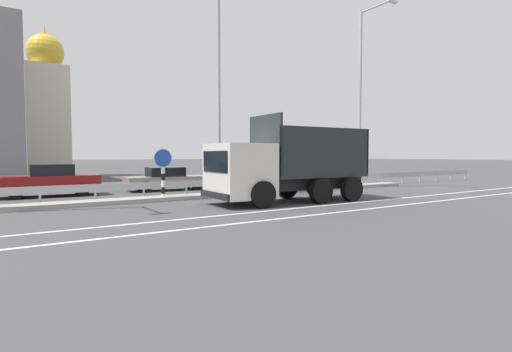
# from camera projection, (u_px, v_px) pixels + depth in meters

# --- Properties ---
(ground_plane) EXTENTS (320.00, 320.00, 0.00)m
(ground_plane) POSITION_uv_depth(u_px,v_px,m) (243.00, 203.00, 16.77)
(ground_plane) COLOR #424244
(lane_strip_0) EXTENTS (48.12, 0.16, 0.01)m
(lane_strip_0) POSITION_uv_depth(u_px,v_px,m) (319.00, 206.00, 15.63)
(lane_strip_0) COLOR silver
(lane_strip_0) RESTS_ON ground_plane
(lane_strip_1) EXTENTS (48.12, 0.16, 0.01)m
(lane_strip_1) POSITION_uv_depth(u_px,v_px,m) (350.00, 211.00, 14.28)
(lane_strip_1) COLOR silver
(lane_strip_1) RESTS_ON ground_plane
(median_island) EXTENTS (26.47, 1.10, 0.18)m
(median_island) POSITION_uv_depth(u_px,v_px,m) (214.00, 195.00, 18.98)
(median_island) COLOR gray
(median_island) RESTS_ON ground_plane
(median_guardrail) EXTENTS (48.12, 0.09, 0.78)m
(median_guardrail) POSITION_uv_depth(u_px,v_px,m) (206.00, 184.00, 19.65)
(median_guardrail) COLOR #9EA0A5
(median_guardrail) RESTS_ON ground_plane
(dump_truck) EXTENTS (7.22, 3.06, 3.64)m
(dump_truck) POSITION_uv_depth(u_px,v_px,m) (272.00, 172.00, 16.60)
(dump_truck) COLOR silver
(dump_truck) RESTS_ON ground_plane
(median_road_sign) EXTENTS (0.83, 0.16, 2.28)m
(median_road_sign) POSITION_uv_depth(u_px,v_px,m) (163.00, 172.00, 17.53)
(median_road_sign) COLOR white
(median_road_sign) RESTS_ON ground_plane
(street_lamp_2) EXTENTS (0.71, 2.71, 9.85)m
(street_lamp_2) POSITION_uv_depth(u_px,v_px,m) (220.00, 81.00, 18.73)
(street_lamp_2) COLOR #ADADB2
(street_lamp_2) RESTS_ON ground_plane
(street_lamp_3) EXTENTS (0.71, 2.46, 10.69)m
(street_lamp_3) POSITION_uv_depth(u_px,v_px,m) (362.00, 91.00, 23.97)
(street_lamp_3) COLOR #ADADB2
(street_lamp_3) RESTS_ON ground_plane
(parked_car_2) EXTENTS (4.56, 2.06, 1.56)m
(parked_car_2) POSITION_uv_depth(u_px,v_px,m) (49.00, 180.00, 19.26)
(parked_car_2) COLOR maroon
(parked_car_2) RESTS_ON ground_plane
(parked_car_3) EXTENTS (4.73, 2.06, 1.32)m
(parked_car_3) POSITION_uv_depth(u_px,v_px,m) (167.00, 179.00, 22.55)
(parked_car_3) COLOR gray
(parked_car_3) RESTS_ON ground_plane
(church_tower) EXTENTS (3.60, 3.60, 13.95)m
(church_tower) POSITION_uv_depth(u_px,v_px,m) (47.00, 107.00, 36.88)
(church_tower) COLOR silver
(church_tower) RESTS_ON ground_plane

